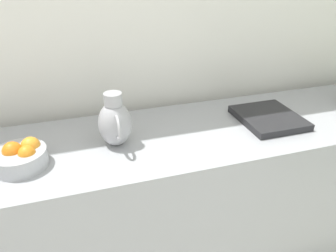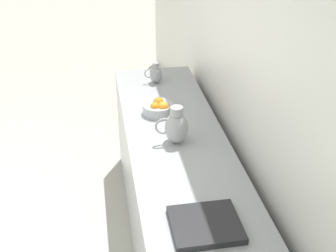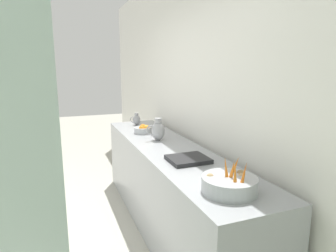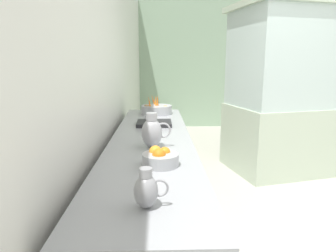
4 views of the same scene
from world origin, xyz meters
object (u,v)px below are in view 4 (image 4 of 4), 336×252
object	(u,v)px
metal_pitcher_short	(146,190)
support_column	(302,65)
glass_block_booth	(283,92)
vegetable_colander	(156,109)
orange_bowl	(160,158)
metal_pitcher_tall	(152,132)

from	to	relation	value
metal_pitcher_short	support_column	world-z (taller)	support_column
metal_pitcher_short	glass_block_booth	distance (m)	3.50
vegetable_colander	orange_bowl	distance (m)	1.88
orange_bowl	metal_pitcher_short	size ratio (longest dim) A/B	1.25
vegetable_colander	glass_block_booth	bearing A→B (deg)	18.08
vegetable_colander	support_column	distance (m)	3.74
metal_pitcher_tall	glass_block_booth	distance (m)	2.73
metal_pitcher_short	vegetable_colander	bearing A→B (deg)	89.38
vegetable_colander	metal_pitcher_tall	size ratio (longest dim) A/B	1.46
support_column	vegetable_colander	bearing A→B (deg)	-140.74
vegetable_colander	metal_pitcher_tall	bearing A→B (deg)	-90.79
orange_bowl	metal_pitcher_tall	bearing A→B (deg)	97.71
vegetable_colander	metal_pitcher_short	world-z (taller)	vegetable_colander
metal_pitcher_short	glass_block_booth	xyz separation A→B (m)	(1.80, 3.00, 0.13)
glass_block_booth	vegetable_colander	bearing A→B (deg)	-161.92
support_column	glass_block_booth	bearing A→B (deg)	-121.73
orange_bowl	glass_block_booth	bearing A→B (deg)	54.73
metal_pitcher_short	support_column	xyz separation A→B (m)	(2.89, 4.76, 0.49)
vegetable_colander	orange_bowl	world-z (taller)	vegetable_colander
metal_pitcher_tall	support_column	xyz separation A→B (m)	(2.89, 3.82, 0.46)
glass_block_booth	metal_pitcher_short	bearing A→B (deg)	-121.00
metal_pitcher_tall	support_column	size ratio (longest dim) A/B	0.08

